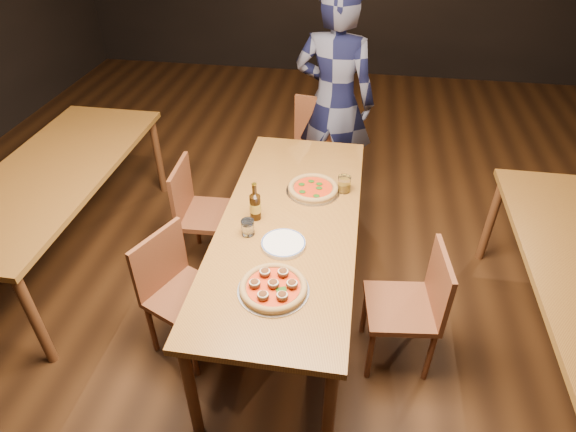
# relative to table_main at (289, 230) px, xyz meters

# --- Properties ---
(ground) EXTENTS (9.00, 9.00, 0.00)m
(ground) POSITION_rel_table_main_xyz_m (0.00, 0.00, -0.68)
(ground) COLOR black
(room_shell) EXTENTS (9.00, 9.00, 9.00)m
(room_shell) POSITION_rel_table_main_xyz_m (0.00, 0.00, 1.18)
(room_shell) COLOR black
(room_shell) RESTS_ON ground
(table_main) EXTENTS (0.80, 2.00, 0.75)m
(table_main) POSITION_rel_table_main_xyz_m (0.00, 0.00, 0.00)
(table_main) COLOR brown
(table_main) RESTS_ON ground
(table_left) EXTENTS (0.80, 2.00, 0.75)m
(table_left) POSITION_rel_table_main_xyz_m (-1.70, 0.30, 0.00)
(table_left) COLOR brown
(table_left) RESTS_ON ground
(chair_main_nw) EXTENTS (0.51, 0.51, 0.83)m
(chair_main_nw) POSITION_rel_table_main_xyz_m (-0.54, -0.38, -0.26)
(chair_main_nw) COLOR #5B2917
(chair_main_nw) RESTS_ON ground
(chair_main_sw) EXTENTS (0.41, 0.41, 0.85)m
(chair_main_sw) POSITION_rel_table_main_xyz_m (-0.64, 0.40, -0.25)
(chair_main_sw) COLOR #5B2917
(chair_main_sw) RESTS_ON ground
(chair_main_e) EXTENTS (0.43, 0.43, 0.84)m
(chair_main_e) POSITION_rel_table_main_xyz_m (0.68, -0.27, -0.26)
(chair_main_e) COLOR #5B2917
(chair_main_e) RESTS_ON ground
(chair_end) EXTENTS (0.52, 0.52, 0.97)m
(chair_end) POSITION_rel_table_main_xyz_m (0.01, 1.19, -0.19)
(chair_end) COLOR #5B2917
(chair_end) RESTS_ON ground
(pizza_meatball) EXTENTS (0.36, 0.36, 0.07)m
(pizza_meatball) POSITION_rel_table_main_xyz_m (0.01, -0.57, 0.10)
(pizza_meatball) COLOR #B7B7BF
(pizza_meatball) RESTS_ON table_main
(pizza_margherita) EXTENTS (0.34, 0.34, 0.05)m
(pizza_margherita) POSITION_rel_table_main_xyz_m (0.10, 0.33, 0.09)
(pizza_margherita) COLOR #B7B7BF
(pizza_margherita) RESTS_ON table_main
(plate_stack) EXTENTS (0.24, 0.24, 0.02)m
(plate_stack) POSITION_rel_table_main_xyz_m (0.00, -0.23, 0.08)
(plate_stack) COLOR white
(plate_stack) RESTS_ON table_main
(beer_bottle) EXTENTS (0.07, 0.07, 0.24)m
(beer_bottle) POSITION_rel_table_main_xyz_m (-0.20, -0.01, 0.16)
(beer_bottle) COLOR black
(beer_bottle) RESTS_ON table_main
(water_glass) EXTENTS (0.07, 0.07, 0.09)m
(water_glass) POSITION_rel_table_main_xyz_m (-0.21, -0.16, 0.12)
(water_glass) COLOR white
(water_glass) RESTS_ON table_main
(amber_glass) EXTENTS (0.08, 0.08, 0.10)m
(amber_glass) POSITION_rel_table_main_xyz_m (0.29, 0.36, 0.12)
(amber_glass) COLOR #926410
(amber_glass) RESTS_ON table_main
(diner) EXTENTS (0.72, 0.54, 1.78)m
(diner) POSITION_rel_table_main_xyz_m (0.14, 1.41, 0.21)
(diner) COLOR black
(diner) RESTS_ON ground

